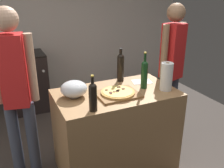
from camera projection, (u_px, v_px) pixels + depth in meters
The scene contains 14 objects.
ground_plane at pixel (91, 133), 3.40m from camera, with size 4.71×3.54×0.02m, color #3F3833.
kitchen_wall_rear at pixel (58, 23), 4.21m from camera, with size 4.71×0.10×2.60m, color beige.
counter at pixel (116, 131), 2.60m from camera, with size 1.20×0.70×0.90m, color #9E7247.
cutting_board at pixel (118, 94), 2.36m from camera, with size 0.40×0.32×0.02m, color olive.
pizza at pixel (118, 92), 2.36m from camera, with size 0.33×0.33×0.03m.
mixing_bowl at pixel (74, 89), 2.31m from camera, with size 0.25×0.25×0.16m.
paper_towel_roll at pixel (167, 77), 2.44m from camera, with size 0.12×0.12×0.29m.
wine_bottle_green at pixel (144, 73), 2.48m from camera, with size 0.07×0.07×0.38m.
wine_bottle_dark at pixel (93, 96), 2.02m from camera, with size 0.07×0.07×0.31m.
wine_bottle_amber at pixel (121, 66), 2.67m from camera, with size 0.07×0.07×0.37m.
recipe_sheet at pixel (142, 82), 2.70m from camera, with size 0.21×0.15×0.00m, color white.
stove at pixel (28, 82), 3.92m from camera, with size 0.58×0.58×0.96m.
person_in_stripes at pixel (16, 90), 2.22m from camera, with size 0.37×0.24×1.73m.
person_in_red at pixel (171, 66), 2.93m from camera, with size 0.37×0.25×1.71m.
Camera 1 is at (-0.96, -1.30, 1.86)m, focal length 39.53 mm.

